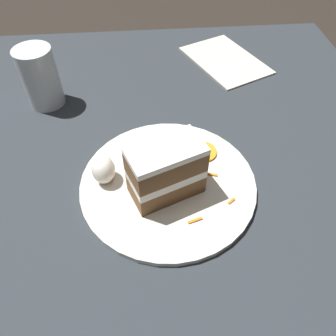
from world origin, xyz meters
TOP-DOWN VIEW (x-y plane):
  - ground_plane at (0.00, 0.00)m, footprint 6.00×6.00m
  - dining_table at (0.00, 0.00)m, footprint 1.08×1.08m
  - plate at (0.04, 0.04)m, footprint 0.30×0.30m
  - cake_slice at (0.06, 0.04)m, footprint 0.10×0.13m
  - cream_dollop at (0.03, -0.07)m, footprint 0.04×0.04m
  - orange_garnish at (-0.02, 0.11)m, footprint 0.05×0.05m
  - carrot_shreds_scatter at (0.03, 0.07)m, footprint 0.18×0.17m
  - drinking_glass at (-0.22, -0.20)m, footprint 0.08×0.08m
  - menu_card at (-0.35, 0.23)m, footprint 0.26×0.23m

SIDE VIEW (x-z plane):
  - ground_plane at x=0.00m, z-range 0.00..0.00m
  - dining_table at x=0.00m, z-range 0.00..0.03m
  - menu_card at x=-0.35m, z-range 0.03..0.04m
  - plate at x=0.04m, z-range 0.03..0.04m
  - carrot_shreds_scatter at x=0.03m, z-range 0.04..0.05m
  - orange_garnish at x=-0.02m, z-range 0.04..0.05m
  - cream_dollop at x=0.03m, z-range 0.04..0.09m
  - drinking_glass at x=-0.22m, z-range 0.02..0.15m
  - cake_slice at x=0.06m, z-range 0.04..0.14m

